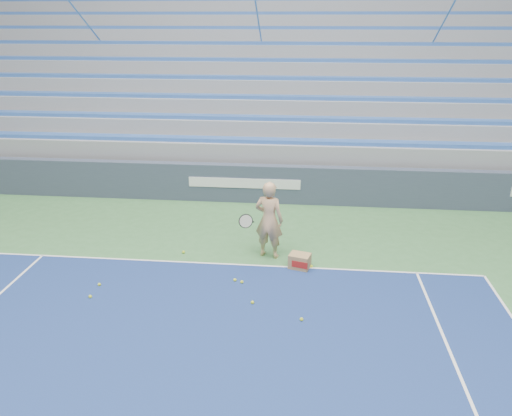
{
  "coord_description": "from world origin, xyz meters",
  "views": [
    {
      "loc": [
        1.67,
        2.33,
        5.05
      ],
      "look_at": [
        0.67,
        12.38,
        1.15
      ],
      "focal_mm": 35.0,
      "sensor_mm": 36.0,
      "label": 1
    }
  ],
  "objects": [
    {
      "name": "tennis_player",
      "position": [
        0.95,
        12.39,
        0.88
      ],
      "size": [
        0.97,
        0.9,
        1.76
      ],
      "color": "tan",
      "rests_on": "ground"
    },
    {
      "name": "tennis_ball_1",
      "position": [
        0.51,
        11.1,
        0.03
      ],
      "size": [
        0.07,
        0.07,
        0.07
      ],
      "primitive_type": "sphere",
      "color": "#C1D32B",
      "rests_on": "ground"
    },
    {
      "name": "tennis_ball_4",
      "position": [
        0.81,
        10.36,
        0.03
      ],
      "size": [
        0.07,
        0.07,
        0.07
      ],
      "primitive_type": "sphere",
      "color": "#C1D32B",
      "rests_on": "ground"
    },
    {
      "name": "tennis_ball_3",
      "position": [
        -2.31,
        10.26,
        0.03
      ],
      "size": [
        0.07,
        0.07,
        0.07
      ],
      "primitive_type": "sphere",
      "color": "#C1D32B",
      "rests_on": "ground"
    },
    {
      "name": "tennis_ball_7",
      "position": [
        -2.31,
        10.72,
        0.03
      ],
      "size": [
        0.07,
        0.07,
        0.07
      ],
      "primitive_type": "sphere",
      "color": "#C1D32B",
      "rests_on": "ground"
    },
    {
      "name": "tennis_ball_0",
      "position": [
        0.36,
        11.17,
        0.03
      ],
      "size": [
        0.07,
        0.07,
        0.07
      ],
      "primitive_type": "sphere",
      "color": "#C1D32B",
      "rests_on": "ground"
    },
    {
      "name": "bleachers",
      "position": [
        0.0,
        21.6,
        2.36
      ],
      "size": [
        31.0,
        9.15,
        7.3
      ],
      "color": "gray",
      "rests_on": "ground"
    },
    {
      "name": "tennis_ball_6",
      "position": [
        -0.98,
        12.33,
        0.03
      ],
      "size": [
        0.07,
        0.07,
        0.07
      ],
      "primitive_type": "sphere",
      "color": "#C1D32B",
      "rests_on": "ground"
    },
    {
      "name": "tennis_ball_5",
      "position": [
        1.73,
        9.89,
        0.03
      ],
      "size": [
        0.07,
        0.07,
        0.07
      ],
      "primitive_type": "sphere",
      "color": "#C1D32B",
      "rests_on": "ground"
    },
    {
      "name": "tennis_ball_2",
      "position": [
        1.91,
        11.92,
        0.03
      ],
      "size": [
        0.07,
        0.07,
        0.07
      ],
      "primitive_type": "sphere",
      "color": "#C1D32B",
      "rests_on": "ground"
    },
    {
      "name": "ball_box",
      "position": [
        1.66,
        11.88,
        0.16
      ],
      "size": [
        0.5,
        0.44,
        0.32
      ],
      "color": "#9B784B",
      "rests_on": "ground"
    },
    {
      "name": "sponsor_barrier",
      "position": [
        0.0,
        15.88,
        0.55
      ],
      "size": [
        30.0,
        0.32,
        1.1
      ],
      "color": "#364052",
      "rests_on": "ground"
    }
  ]
}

